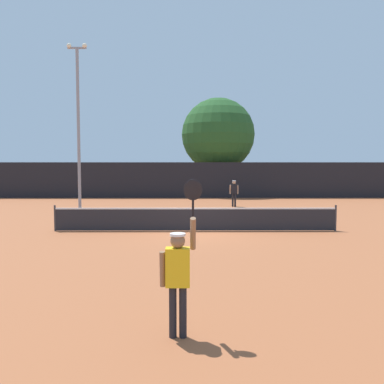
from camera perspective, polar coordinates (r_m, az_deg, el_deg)
The scene contains 11 objects.
ground_plane at distance 16.70m, azimuth 0.50°, elevation -5.51°, with size 120.00×120.00×0.00m, color #9E5633.
tennis_net at distance 16.62m, azimuth 0.50°, elevation -3.77°, with size 11.62×0.08×1.07m.
perimeter_fence at distance 32.94m, azimuth 0.10°, elevation 1.69°, with size 38.43×0.12×2.90m, color black.
player_serving at distance 6.46m, azimuth -1.92°, elevation -10.74°, with size 0.68×0.39×2.51m.
player_receiving at distance 26.24m, azimuth 5.95°, elevation 0.20°, with size 0.57×0.25×1.69m.
tennis_ball at distance 17.06m, azimuth -3.57°, elevation -5.20°, with size 0.07×0.07×0.07m, color #CCE033.
light_pole at distance 25.17m, azimuth -15.75°, elevation 10.04°, with size 1.18×0.28×9.80m.
large_tree at distance 36.32m, azimuth 3.71°, elevation 8.05°, with size 6.48×6.48×8.60m.
parked_car_near at distance 39.27m, azimuth -11.33°, elevation 0.99°, with size 2.45×4.42×1.69m.
parked_car_mid at distance 40.93m, azimuth -3.65°, elevation 1.18°, with size 2.10×4.29×1.69m.
parked_car_far at distance 41.58m, azimuth 14.14°, elevation 1.11°, with size 2.09×4.28×1.69m.
Camera 1 is at (-0.23, -16.47, 2.74)m, focal length 37.80 mm.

